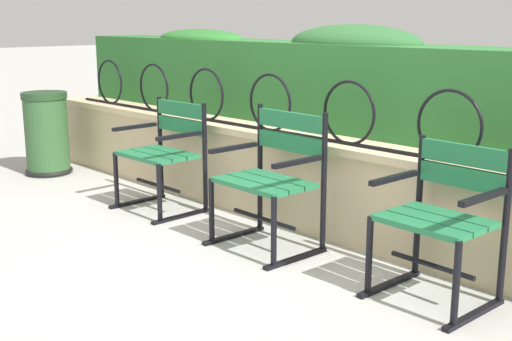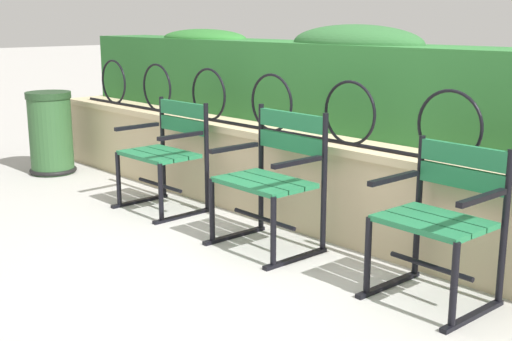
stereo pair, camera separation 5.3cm
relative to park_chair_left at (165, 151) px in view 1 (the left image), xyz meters
name	(u,v)px [view 1 (the left image)]	position (x,y,z in m)	size (l,w,h in m)	color
ground_plane	(243,260)	(1.26, -0.34, -0.46)	(60.00, 60.00, 0.00)	#B7B5AF
stone_wall	(330,186)	(1.26, 0.48, -0.13)	(6.80, 0.41, 0.65)	#C6B289
iron_arch_fence	(309,111)	(1.12, 0.40, 0.38)	(6.28, 0.02, 0.42)	black
hedge_row	(371,83)	(1.23, 0.93, 0.54)	(6.67, 0.56, 0.76)	#2D7033
park_chair_left	(165,151)	(0.00, 0.00, 0.00)	(0.61, 0.53, 0.84)	#237547
park_chair_centre	(273,175)	(1.20, -0.02, 0.01)	(0.64, 0.53, 0.89)	#237547
park_chair_right	(443,216)	(2.39, 0.05, -0.01)	(0.58, 0.54, 0.82)	#237547
trash_bin	(47,135)	(-1.75, -0.11, -0.09)	(0.44, 0.44, 0.78)	#2D562D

